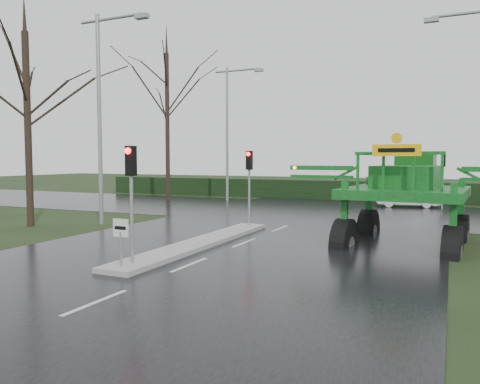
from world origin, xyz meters
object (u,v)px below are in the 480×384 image
at_px(keep_left_sign, 121,235).
at_px(crop_sprayer, 347,180).
at_px(street_light_left_near, 104,99).
at_px(traffic_signal_far, 443,168).
at_px(white_sedan, 407,207).
at_px(traffic_signal_near, 131,179).
at_px(street_light_left_far, 231,121).
at_px(traffic_signal_mid, 249,172).

bearing_deg(keep_left_sign, crop_sprayer, 54.81).
bearing_deg(crop_sprayer, keep_left_sign, -120.58).
xyz_separation_m(street_light_left_near, crop_sprayer, (11.71, -0.67, -3.61)).
relative_size(traffic_signal_far, white_sedan, 0.90).
xyz_separation_m(keep_left_sign, white_sedan, (5.66, 22.07, -1.06)).
bearing_deg(traffic_signal_near, keep_left_sign, -90.00).
relative_size(street_light_left_far, white_sedan, 2.55).
relative_size(traffic_signal_mid, traffic_signal_far, 1.00).
bearing_deg(traffic_signal_far, white_sedan, -14.55).
xyz_separation_m(traffic_signal_mid, traffic_signal_far, (7.80, 12.52, 0.00)).
relative_size(traffic_signal_near, traffic_signal_mid, 1.00).
bearing_deg(street_light_left_far, keep_left_sign, -72.22).
relative_size(traffic_signal_far, crop_sprayer, 0.39).
bearing_deg(traffic_signal_far, crop_sprayer, 78.52).
distance_m(keep_left_sign, traffic_signal_near, 1.61).
bearing_deg(traffic_signal_far, traffic_signal_near, 69.64).
xyz_separation_m(traffic_signal_far, street_light_left_far, (-14.69, -0.01, 3.40)).
distance_m(traffic_signal_far, crop_sprayer, 14.98).
height_order(traffic_signal_mid, street_light_left_far, street_light_left_far).
bearing_deg(street_light_left_near, traffic_signal_far, 43.63).
bearing_deg(keep_left_sign, street_light_left_near, 132.59).
bearing_deg(crop_sprayer, traffic_signal_mid, 160.49).
relative_size(keep_left_sign, traffic_signal_far, 0.38).
relative_size(street_light_left_far, crop_sprayer, 1.11).
xyz_separation_m(keep_left_sign, crop_sprayer, (4.82, 6.83, 1.32)).
distance_m(traffic_signal_mid, traffic_signal_far, 14.75).
bearing_deg(crop_sprayer, street_light_left_far, 133.22).
xyz_separation_m(street_light_left_near, street_light_left_far, (0.00, 14.00, 0.00)).
relative_size(traffic_signal_near, white_sedan, 0.90).
xyz_separation_m(keep_left_sign, traffic_signal_near, (0.00, 0.49, 1.53)).
bearing_deg(keep_left_sign, traffic_signal_far, 70.07).
distance_m(keep_left_sign, street_light_left_far, 23.11).
height_order(street_light_left_near, crop_sprayer, street_light_left_near).
distance_m(keep_left_sign, white_sedan, 22.80).
height_order(keep_left_sign, street_light_left_far, street_light_left_far).
relative_size(street_light_left_near, crop_sprayer, 1.11).
bearing_deg(traffic_signal_mid, traffic_signal_near, -90.00).
height_order(keep_left_sign, white_sedan, keep_left_sign).
bearing_deg(white_sedan, street_light_left_near, 128.01).
height_order(traffic_signal_far, white_sedan, traffic_signal_far).
bearing_deg(traffic_signal_mid, crop_sprayer, -24.11).
relative_size(traffic_signal_far, street_light_left_far, 0.35).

